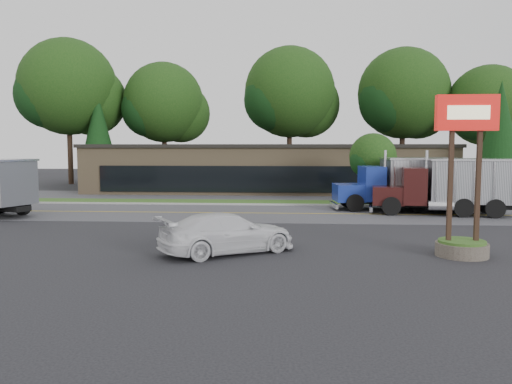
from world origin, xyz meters
TOP-DOWN VIEW (x-y plane):
  - ground at (0.00, 0.00)m, footprint 140.00×140.00m
  - road at (0.00, 9.00)m, footprint 60.00×8.00m
  - center_line at (0.00, 9.00)m, footprint 60.00×0.12m
  - curb at (0.00, 13.20)m, footprint 60.00×0.30m
  - grass_verge at (0.00, 15.00)m, footprint 60.00×3.40m
  - far_parking at (0.00, 20.00)m, footprint 60.00×7.00m
  - strip_mall at (2.00, 26.00)m, footprint 32.00×12.00m
  - bilo_sign at (10.50, -2.50)m, footprint 2.20×1.90m
  - tree_far_a at (-19.83, 32.13)m, footprint 11.05×10.40m
  - tree_far_b at (-9.86, 34.11)m, footprint 9.42×8.87m
  - tree_far_c at (4.16, 34.13)m, footprint 10.50×9.89m
  - tree_far_d at (16.16, 33.12)m, footprint 10.17×9.57m
  - tree_far_e at (24.13, 31.10)m, footprint 8.62×8.11m
  - evergreen_left at (-16.00, 30.00)m, footprint 4.34×4.34m
  - evergreen_right at (20.00, 18.00)m, footprint 4.00×4.00m
  - tree_verge at (10.05, 15.04)m, footprint 3.55×3.34m
  - dump_truck_blue at (11.39, 11.52)m, footprint 8.06×3.28m
  - dump_truck_maroon at (13.64, 9.16)m, footprint 8.29×3.68m
  - rally_car at (1.71, -2.51)m, footprint 5.65×4.68m

SIDE VIEW (x-z plane):
  - ground at x=0.00m, z-range 0.00..0.00m
  - road at x=0.00m, z-range -0.01..0.01m
  - center_line at x=0.00m, z-range 0.00..0.00m
  - curb at x=0.00m, z-range -0.06..0.06m
  - grass_verge at x=0.00m, z-range -0.01..0.01m
  - far_parking at x=0.00m, z-range -0.01..0.01m
  - rally_car at x=1.71m, z-range 0.00..1.54m
  - dump_truck_blue at x=11.39m, z-range 0.12..3.48m
  - dump_truck_maroon at x=13.64m, z-range 0.12..3.48m
  - strip_mall at x=2.00m, z-range 0.00..4.00m
  - bilo_sign at x=10.50m, z-range -0.95..5.00m
  - tree_verge at x=10.05m, z-range 0.68..5.74m
  - evergreen_right at x=20.00m, z-range 0.45..9.53m
  - evergreen_left at x=-16.00m, z-range 0.49..10.35m
  - tree_far_e at x=24.13m, z-range 1.70..13.99m
  - tree_far_b at x=-9.86m, z-range 1.86..15.30m
  - tree_far_d at x=16.16m, z-range 2.01..16.52m
  - tree_far_c at x=4.16m, z-range 2.07..17.06m
  - tree_far_a at x=-19.83m, z-range 2.18..17.95m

